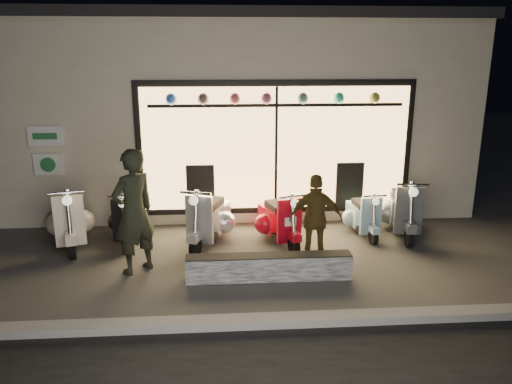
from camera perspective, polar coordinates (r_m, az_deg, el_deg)
ground at (r=8.39m, az=-1.83°, el=-8.08°), size 40.00×40.00×0.00m
kerb at (r=6.58m, az=-1.09°, el=-14.63°), size 40.00×0.25×0.12m
shop_building at (r=12.72m, az=-2.82°, el=9.93°), size 10.20×6.23×4.20m
graffiti_barrier at (r=7.75m, az=1.49°, el=-8.57°), size 2.54×0.28×0.40m
scooter_silver at (r=9.23m, az=-5.19°, el=-2.98°), size 0.81×1.50×1.08m
scooter_red at (r=9.23m, az=2.47°, el=-3.16°), size 0.71×1.40×1.00m
scooter_black at (r=9.61m, az=-14.46°, el=-2.94°), size 0.52×1.37×0.97m
scooter_cream at (r=9.69m, az=-20.47°, el=-2.94°), size 0.79×1.57×1.12m
scooter_blue at (r=9.84m, az=11.97°, el=-2.58°), size 0.45×1.23×0.88m
scooter_grey at (r=10.05m, az=16.33°, el=-1.93°), size 0.65×1.56×1.11m
man at (r=7.96m, az=-13.81°, el=-2.21°), size 0.86×0.84×1.99m
woman at (r=8.24m, az=6.86°, el=-3.07°), size 0.92×0.48×1.50m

